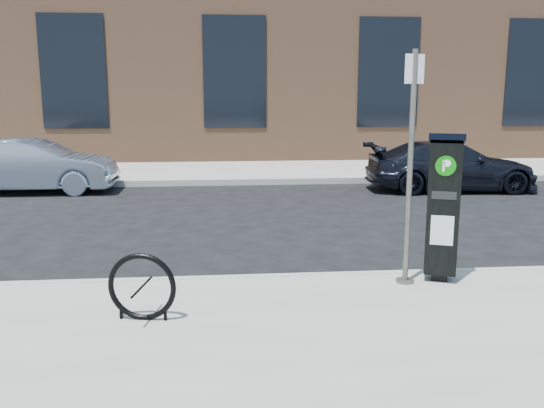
{
  "coord_description": "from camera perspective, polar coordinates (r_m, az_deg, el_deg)",
  "views": [
    {
      "loc": [
        -0.53,
        -6.78,
        2.36
      ],
      "look_at": [
        0.14,
        0.5,
        0.95
      ],
      "focal_mm": 38.0,
      "sensor_mm": 36.0,
      "label": 1
    }
  ],
  "objects": [
    {
      "name": "sidewalk_far",
      "position": [
        20.91,
        -3.78,
        4.68
      ],
      "size": [
        60.0,
        12.0,
        0.15
      ],
      "primitive_type": "cube",
      "color": "gray",
      "rests_on": "ground"
    },
    {
      "name": "ground",
      "position": [
        7.2,
        -0.73,
        -8.19
      ],
      "size": [
        120.0,
        120.0,
        0.0
      ],
      "primitive_type": "plane",
      "color": "black",
      "rests_on": "ground"
    },
    {
      "name": "building",
      "position": [
        23.85,
        -4.11,
        15.25
      ],
      "size": [
        28.0,
        10.05,
        8.25
      ],
      "color": "brown",
      "rests_on": "ground"
    },
    {
      "name": "sign_pole",
      "position": [
        6.78,
        13.51,
        3.22
      ],
      "size": [
        0.23,
        0.21,
        2.69
      ],
      "rotation": [
        0.0,
        0.0,
        0.25
      ],
      "color": "#58544E",
      "rests_on": "sidewalk_near"
    },
    {
      "name": "bike_rack",
      "position": [
        5.85,
        -12.76,
        -8.05
      ],
      "size": [
        0.69,
        0.19,
        0.69
      ],
      "rotation": [
        0.0,
        0.0,
        -0.19
      ],
      "color": "black",
      "rests_on": "sidewalk_near"
    },
    {
      "name": "car_silver",
      "position": [
        14.89,
        -22.7,
        3.5
      ],
      "size": [
        3.91,
        1.37,
        1.29
      ],
      "primitive_type": "imported",
      "rotation": [
        0.0,
        0.0,
        1.57
      ],
      "color": "gray",
      "rests_on": "ground"
    },
    {
      "name": "curb_far",
      "position": [
        14.98,
        -3.16,
        2.18
      ],
      "size": [
        60.0,
        0.12,
        0.16
      ],
      "primitive_type": "cube",
      "color": "#9E9B93",
      "rests_on": "ground"
    },
    {
      "name": "curb_near",
      "position": [
        7.15,
        -0.72,
        -7.68
      ],
      "size": [
        60.0,
        0.12,
        0.16
      ],
      "primitive_type": "cube",
      "color": "#9E9B93",
      "rests_on": "ground"
    },
    {
      "name": "car_dark",
      "position": [
        14.76,
        17.29,
        3.61
      ],
      "size": [
        4.19,
        1.87,
        1.19
      ],
      "primitive_type": "imported",
      "rotation": [
        0.0,
        0.0,
        1.52
      ],
      "color": "black",
      "rests_on": "ground"
    },
    {
      "name": "parking_kiosk",
      "position": [
        7.06,
        16.6,
        -0.17
      ],
      "size": [
        0.51,
        0.48,
        1.76
      ],
      "rotation": [
        0.0,
        0.0,
        -0.37
      ],
      "color": "black",
      "rests_on": "sidewalk_near"
    }
  ]
}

